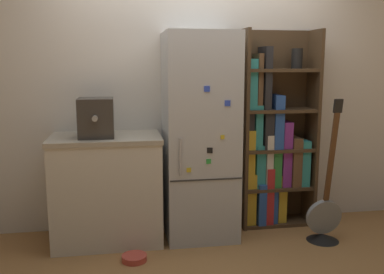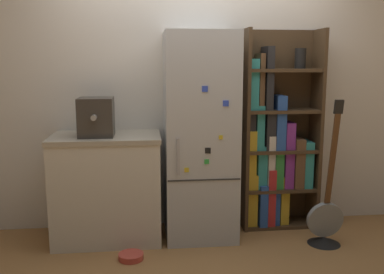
{
  "view_description": "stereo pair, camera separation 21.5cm",
  "coord_description": "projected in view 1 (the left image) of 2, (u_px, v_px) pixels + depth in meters",
  "views": [
    {
      "loc": [
        -0.68,
        -3.44,
        1.51
      ],
      "look_at": [
        -0.07,
        0.15,
        0.89
      ],
      "focal_mm": 40.0,
      "sensor_mm": 36.0,
      "label": 1
    },
    {
      "loc": [
        -0.46,
        -3.47,
        1.51
      ],
      "look_at": [
        -0.07,
        0.15,
        0.89
      ],
      "focal_mm": 40.0,
      "sensor_mm": 36.0,
      "label": 2
    }
  ],
  "objects": [
    {
      "name": "ground_plane",
      "position": [
        203.0,
        241.0,
        3.71
      ],
      "size": [
        16.0,
        16.0,
        0.0
      ],
      "primitive_type": "plane",
      "color": "#A87542"
    },
    {
      "name": "wall_back",
      "position": [
        194.0,
        87.0,
        3.95
      ],
      "size": [
        8.0,
        0.05,
        2.6
      ],
      "color": "white",
      "rests_on": "ground_plane"
    },
    {
      "name": "refrigerator",
      "position": [
        200.0,
        137.0,
        3.71
      ],
      "size": [
        0.61,
        0.61,
        1.78
      ],
      "color": "silver",
      "rests_on": "ground_plane"
    },
    {
      "name": "bookshelf",
      "position": [
        271.0,
        144.0,
        4.0
      ],
      "size": [
        0.7,
        0.31,
        1.82
      ],
      "color": "#4C3823",
      "rests_on": "ground_plane"
    },
    {
      "name": "kitchen_counter",
      "position": [
        107.0,
        189.0,
        3.65
      ],
      "size": [
        0.92,
        0.6,
        0.92
      ],
      "color": "silver",
      "rests_on": "ground_plane"
    },
    {
      "name": "espresso_machine",
      "position": [
        96.0,
        118.0,
        3.49
      ],
      "size": [
        0.28,
        0.34,
        0.32
      ],
      "color": "#38332D",
      "rests_on": "kitchen_counter"
    },
    {
      "name": "guitar",
      "position": [
        324.0,
        221.0,
        3.68
      ],
      "size": [
        0.31,
        0.29,
        1.24
      ],
      "color": "black",
      "rests_on": "ground_plane"
    },
    {
      "name": "pet_bowl",
      "position": [
        134.0,
        257.0,
        3.32
      ],
      "size": [
        0.2,
        0.2,
        0.05
      ],
      "color": "#D84C3F",
      "rests_on": "ground_plane"
    }
  ]
}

